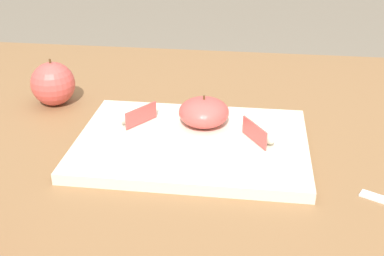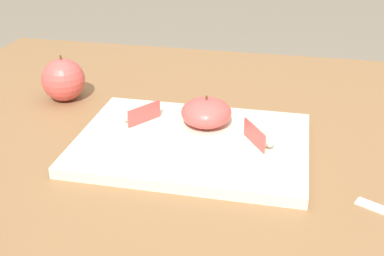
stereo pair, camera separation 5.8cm
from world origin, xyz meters
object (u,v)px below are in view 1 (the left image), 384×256
at_px(cutting_board, 192,144).
at_px(apple_wedge_left, 261,131).
at_px(apple_wedge_middle, 137,113).
at_px(whole_apple_pink_lady, 53,84).
at_px(apple_half_skin_up, 204,112).

distance_m(cutting_board, apple_wedge_left, 0.12).
bearing_deg(apple_wedge_left, apple_wedge_middle, 169.24).
distance_m(apple_wedge_left, whole_apple_pink_lady, 0.43).
xyz_separation_m(apple_half_skin_up, apple_wedge_middle, (-0.12, -0.00, -0.01)).
distance_m(cutting_board, apple_wedge_middle, 0.12).
relative_size(cutting_board, apple_wedge_middle, 5.08).
xyz_separation_m(cutting_board, apple_wedge_middle, (-0.11, 0.05, 0.03)).
xyz_separation_m(apple_wedge_left, whole_apple_pink_lady, (-0.41, 0.14, 0.01)).
bearing_deg(whole_apple_pink_lady, cutting_board, -26.44).
bearing_deg(apple_wedge_left, cutting_board, -174.81).
distance_m(cutting_board, apple_half_skin_up, 0.07).
relative_size(apple_wedge_left, apple_wedge_middle, 1.01).
height_order(apple_wedge_left, apple_wedge_middle, same).
height_order(apple_half_skin_up, apple_wedge_left, apple_half_skin_up).
bearing_deg(apple_half_skin_up, cutting_board, -103.83).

